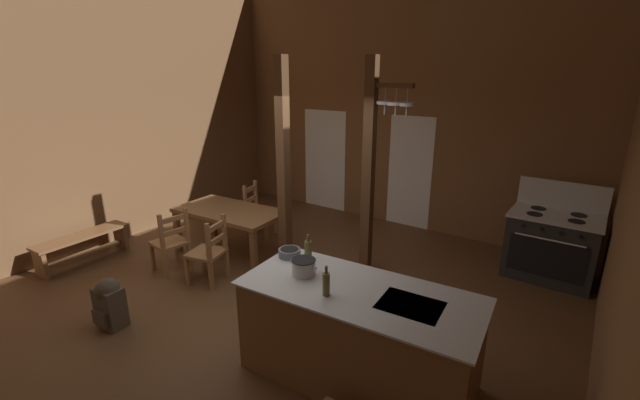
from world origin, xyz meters
TOP-DOWN VIEW (x-y plane):
  - ground_plane at (0.00, 0.00)m, footprint 7.70×7.89m
  - wall_back at (0.00, 3.62)m, footprint 7.70×0.14m
  - wall_left at (-3.52, 0.00)m, footprint 0.14×7.89m
  - glazed_door_back_left at (-1.55, 3.54)m, footprint 1.00×0.01m
  - glazed_panel_back_right at (0.34, 3.54)m, footprint 0.84×0.01m
  - kitchen_island at (1.62, -0.52)m, footprint 2.23×1.13m
  - stove_range at (2.82, 2.79)m, footprint 1.15×0.84m
  - support_post_with_pot_rack at (0.64, 1.47)m, footprint 0.67×0.25m
  - support_post_center at (-0.32, 0.77)m, footprint 0.14×0.14m
  - dining_table at (-1.43, 0.75)m, footprint 1.76×1.02m
  - ladderback_chair_near_window at (-1.68, -0.17)m, footprint 0.49×0.49m
  - ladderback_chair_by_post at (-1.61, 1.55)m, footprint 0.54×0.54m
  - ladderback_chair_at_table_end at (-0.96, -0.08)m, footprint 0.54×0.54m
  - bench_along_left_wall at (-3.05, -0.77)m, footprint 0.43×1.35m
  - backpack at (-1.09, -1.42)m, footprint 0.34×0.32m
  - stockpot_on_counter at (1.04, -0.57)m, footprint 0.30×0.23m
  - mixing_bowl_on_counter at (0.68, -0.34)m, footprint 0.23×0.23m
  - bottle_tall_on_counter at (1.43, -0.76)m, footprint 0.07×0.07m
  - bottle_short_on_counter at (0.89, -0.30)m, footprint 0.08×0.08m

SIDE VIEW (x-z plane):
  - ground_plane at x=0.00m, z-range -0.10..0.00m
  - bench_along_left_wall at x=-3.05m, z-range 0.08..0.52m
  - backpack at x=-1.09m, z-range 0.02..0.61m
  - ladderback_chair_near_window at x=-1.68m, z-range -0.02..0.93m
  - ladderback_chair_by_post at x=-1.61m, z-range -0.02..0.93m
  - ladderback_chair_at_table_end at x=-0.96m, z-range -0.02..0.93m
  - kitchen_island at x=1.62m, z-range 0.00..0.94m
  - stove_range at x=2.82m, z-range -0.18..1.14m
  - dining_table at x=-1.43m, z-range 0.28..1.02m
  - mixing_bowl_on_counter at x=0.68m, z-range 0.94..1.02m
  - stockpot_on_counter at x=1.04m, z-range 0.94..1.10m
  - glazed_door_back_left at x=-1.55m, z-range 0.00..2.05m
  - glazed_panel_back_right at x=0.34m, z-range 0.00..2.05m
  - bottle_tall_on_counter at x=1.43m, z-range 0.91..1.19m
  - bottle_short_on_counter at x=0.89m, z-range 0.91..1.19m
  - support_post_center at x=-0.32m, z-range 0.00..3.00m
  - support_post_with_pot_rack at x=0.64m, z-range 0.13..3.13m
  - wall_back at x=0.00m, z-range 0.00..4.65m
  - wall_left at x=-3.52m, z-range 0.00..4.65m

